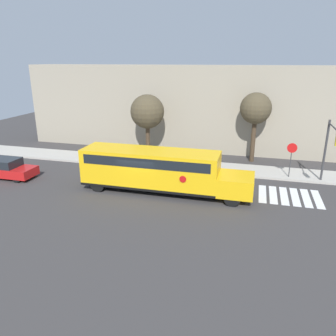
{
  "coord_description": "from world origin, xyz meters",
  "views": [
    {
      "loc": [
        7.33,
        -19.63,
        8.73
      ],
      "look_at": [
        1.75,
        1.03,
        1.6
      ],
      "focal_mm": 35.0,
      "sensor_mm": 36.0,
      "label": 1
    }
  ],
  "objects_px": {
    "traffic_light": "(330,145)",
    "tree_near_sidewalk": "(256,109)",
    "school_bus": "(157,168)",
    "parked_car": "(5,168)",
    "tree_far_sidewalk": "(147,112)",
    "stop_sign": "(291,155)"
  },
  "relations": [
    {
      "from": "school_bus",
      "to": "parked_car",
      "type": "distance_m",
      "value": 12.24
    },
    {
      "from": "tree_far_sidewalk",
      "to": "school_bus",
      "type": "bearing_deg",
      "value": -67.47
    },
    {
      "from": "parked_car",
      "to": "traffic_light",
      "type": "bearing_deg",
      "value": 9.89
    },
    {
      "from": "parked_car",
      "to": "traffic_light",
      "type": "xyz_separation_m",
      "value": [
        23.48,
        4.09,
        2.41
      ]
    },
    {
      "from": "parked_car",
      "to": "school_bus",
      "type": "bearing_deg",
      "value": 1.42
    },
    {
      "from": "school_bus",
      "to": "parked_car",
      "type": "xyz_separation_m",
      "value": [
        -12.2,
        -0.3,
        -0.94
      ]
    },
    {
      "from": "school_bus",
      "to": "stop_sign",
      "type": "xyz_separation_m",
      "value": [
        9.01,
        5.07,
        0.2
      ]
    },
    {
      "from": "stop_sign",
      "to": "parked_car",
      "type": "bearing_deg",
      "value": -165.78
    },
    {
      "from": "traffic_light",
      "to": "tree_far_sidewalk",
      "type": "distance_m",
      "value": 15.36
    },
    {
      "from": "school_bus",
      "to": "traffic_light",
      "type": "relative_size",
      "value": 2.48
    },
    {
      "from": "parked_car",
      "to": "tree_far_sidewalk",
      "type": "bearing_deg",
      "value": 44.04
    },
    {
      "from": "parked_car",
      "to": "tree_far_sidewalk",
      "type": "height_order",
      "value": "tree_far_sidewalk"
    },
    {
      "from": "parked_car",
      "to": "tree_near_sidewalk",
      "type": "xyz_separation_m",
      "value": [
        18.33,
        9.28,
        3.92
      ]
    },
    {
      "from": "stop_sign",
      "to": "tree_near_sidewalk",
      "type": "relative_size",
      "value": 0.46
    },
    {
      "from": "school_bus",
      "to": "traffic_light",
      "type": "height_order",
      "value": "traffic_light"
    },
    {
      "from": "school_bus",
      "to": "tree_near_sidewalk",
      "type": "bearing_deg",
      "value": 55.68
    },
    {
      "from": "parked_car",
      "to": "stop_sign",
      "type": "height_order",
      "value": "stop_sign"
    },
    {
      "from": "stop_sign",
      "to": "tree_near_sidewalk",
      "type": "xyz_separation_m",
      "value": [
        -2.88,
        3.91,
        2.78
      ]
    },
    {
      "from": "school_bus",
      "to": "parked_car",
      "type": "height_order",
      "value": "school_bus"
    },
    {
      "from": "tree_near_sidewalk",
      "to": "school_bus",
      "type": "bearing_deg",
      "value": -124.32
    },
    {
      "from": "traffic_light",
      "to": "tree_near_sidewalk",
      "type": "xyz_separation_m",
      "value": [
        -5.14,
        5.19,
        1.51
      ]
    },
    {
      "from": "traffic_light",
      "to": "tree_near_sidewalk",
      "type": "distance_m",
      "value": 7.46
    }
  ]
}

